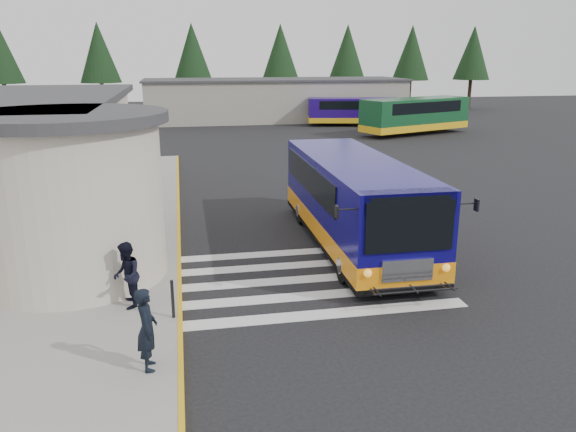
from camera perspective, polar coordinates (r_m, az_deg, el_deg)
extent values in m
plane|color=black|center=(17.67, 2.33, -5.40)|extent=(140.00, 140.00, 0.00)
cube|color=gray|center=(21.63, -24.27, -2.59)|extent=(10.00, 34.00, 0.15)
cube|color=gold|center=(20.99, -11.04, -1.95)|extent=(0.12, 34.00, 0.16)
cylinder|color=#BFB5A2|center=(17.29, -21.21, 1.38)|extent=(5.20, 5.20, 4.50)
cylinder|color=#38383A|center=(16.89, -22.03, 9.28)|extent=(5.80, 5.80, 0.30)
cube|color=black|center=(21.80, -17.61, 1.45)|extent=(0.08, 1.20, 2.20)
cube|color=#38383A|center=(21.48, -16.62, 4.88)|extent=(1.20, 1.80, 0.12)
cube|color=silver|center=(14.71, 3.28, -9.97)|extent=(8.00, 0.55, 0.01)
cube|color=silver|center=(15.76, 2.21, -8.10)|extent=(8.00, 0.55, 0.01)
cube|color=silver|center=(16.84, 1.28, -6.47)|extent=(8.00, 0.55, 0.01)
cube|color=silver|center=(17.93, 0.47, -5.04)|extent=(8.00, 0.55, 0.01)
cube|color=silver|center=(19.03, -0.24, -3.77)|extent=(8.00, 0.55, 0.01)
cube|color=gray|center=(59.00, -1.32, 11.65)|extent=(26.00, 8.00, 4.00)
cube|color=#38383A|center=(58.88, -1.33, 13.68)|extent=(26.40, 8.40, 0.20)
cylinder|color=black|center=(68.63, -26.71, 10.43)|extent=(0.44, 0.44, 3.60)
cone|color=black|center=(68.47, -27.24, 14.57)|extent=(4.40, 4.40, 6.40)
cylinder|color=black|center=(66.68, -18.28, 11.19)|extent=(0.44, 0.44, 3.60)
cone|color=black|center=(66.52, -18.66, 15.48)|extent=(4.40, 4.40, 6.40)
cylinder|color=black|center=(66.20, -9.50, 11.73)|extent=(0.44, 0.44, 3.60)
cone|color=black|center=(66.04, -9.70, 16.06)|extent=(4.40, 4.40, 6.40)
cylinder|color=black|center=(67.22, -0.76, 12.00)|extent=(0.44, 0.44, 3.60)
cone|color=black|center=(67.06, -0.78, 16.27)|extent=(4.40, 4.40, 6.40)
cylinder|color=black|center=(69.07, 5.93, 12.03)|extent=(0.44, 0.44, 3.60)
cone|color=black|center=(68.92, 6.05, 16.18)|extent=(4.40, 4.40, 6.40)
cylinder|color=black|center=(71.78, 12.20, 11.91)|extent=(0.44, 0.44, 3.60)
cone|color=black|center=(71.63, 12.44, 15.90)|extent=(4.40, 4.40, 6.40)
cylinder|color=black|center=(75.24, 17.94, 11.68)|extent=(0.44, 0.44, 3.60)
cone|color=black|center=(75.10, 18.27, 15.47)|extent=(4.40, 4.40, 6.40)
cube|color=#0E0865|center=(19.56, 6.67, 1.97)|extent=(2.83, 9.95, 2.59)
cube|color=orange|center=(19.82, 6.58, -0.80)|extent=(2.86, 9.98, 0.62)
cube|color=black|center=(19.93, 6.54, -1.80)|extent=(2.85, 9.97, 0.24)
cube|color=black|center=(14.93, 12.29, -1.06)|extent=(2.43, 0.08, 1.38)
cube|color=silver|center=(15.32, 12.04, -5.42)|extent=(1.44, 0.08, 0.61)
cube|color=black|center=(19.92, 2.11, 3.87)|extent=(0.09, 7.28, 0.99)
cube|color=black|center=(20.71, 9.72, 4.12)|extent=(0.09, 7.28, 0.99)
cylinder|color=black|center=(16.56, 5.85, -5.00)|extent=(0.34, 1.06, 1.06)
cylinder|color=black|center=(17.37, 13.58, -4.37)|extent=(0.34, 1.06, 1.06)
cylinder|color=black|center=(22.26, 1.42, 0.58)|extent=(0.34, 1.06, 1.06)
cylinder|color=black|center=(22.87, 7.39, 0.87)|extent=(0.34, 1.06, 1.06)
cube|color=black|center=(14.36, 4.98, 0.41)|extent=(0.06, 0.20, 0.33)
cube|color=black|center=(15.81, 18.60, 1.07)|extent=(0.06, 0.20, 0.33)
imported|color=black|center=(12.07, -14.15, -11.07)|extent=(0.47, 0.68, 1.79)
imported|color=black|center=(15.02, -16.08, -5.81)|extent=(0.72, 0.89, 1.74)
cylinder|color=black|center=(14.30, -11.64, -8.26)|extent=(0.08, 0.08, 0.99)
cube|color=#1E0861|center=(54.69, 6.70, 10.66)|extent=(8.91, 3.94, 2.20)
cube|color=gold|center=(54.78, 6.67, 9.73)|extent=(8.95, 3.97, 0.48)
cube|color=black|center=(54.65, 6.72, 11.21)|extent=(7.04, 3.63, 0.77)
cube|color=#124423|center=(49.38, 12.81, 10.11)|extent=(10.36, 6.31, 2.57)
cube|color=gold|center=(49.48, 12.73, 8.91)|extent=(10.41, 6.35, 0.56)
cube|color=black|center=(49.32, 12.85, 10.81)|extent=(8.31, 5.53, 0.89)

